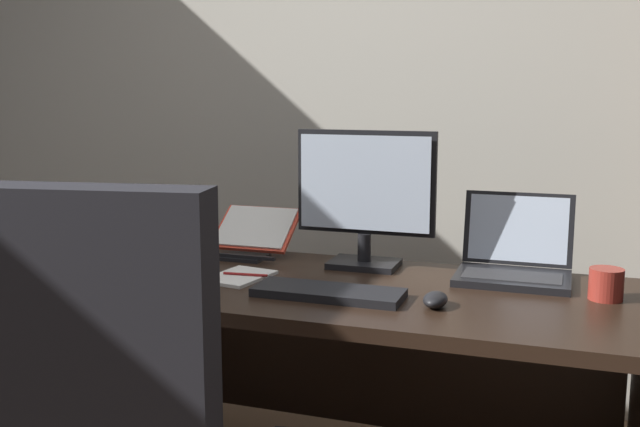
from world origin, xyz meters
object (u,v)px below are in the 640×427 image
object	(u,v)px
laptop	(514,261)
coffee_mug	(606,284)
reading_stand_with_book	(254,233)
desk	(335,336)
pen	(245,274)
notepad	(239,277)
keyboard	(328,293)
computer_mouse	(435,300)
monitor	(365,199)
open_binder	(116,278)

from	to	relation	value
laptop	coffee_mug	world-z (taller)	laptop
reading_stand_with_book	coffee_mug	size ratio (longest dim) A/B	3.03
reading_stand_with_book	coffee_mug	bearing A→B (deg)	-10.02
desk	pen	bearing A→B (deg)	-156.37
reading_stand_with_book	notepad	distance (m)	0.34
keyboard	computer_mouse	distance (m)	0.30
monitor	reading_stand_with_book	world-z (taller)	monitor
desk	computer_mouse	world-z (taller)	computer_mouse
computer_mouse	open_binder	distance (m)	0.96
computer_mouse	reading_stand_with_book	world-z (taller)	reading_stand_with_book
monitor	open_binder	size ratio (longest dim) A/B	1.04
keyboard	pen	xyz separation A→B (m)	(-0.30, 0.10, 0.00)
keyboard	computer_mouse	xyz separation A→B (m)	(0.30, 0.00, 0.01)
desk	coffee_mug	bearing A→B (deg)	0.46
monitor	computer_mouse	world-z (taller)	monitor
laptop	keyboard	world-z (taller)	laptop
pen	keyboard	bearing A→B (deg)	-19.08
open_binder	coffee_mug	world-z (taller)	coffee_mug
laptop	pen	distance (m)	0.82
keyboard	coffee_mug	world-z (taller)	coffee_mug
computer_mouse	open_binder	world-z (taller)	computer_mouse
monitor	pen	xyz separation A→B (m)	(-0.30, -0.27, -0.21)
open_binder	monitor	bearing A→B (deg)	37.94
pen	monitor	bearing A→B (deg)	41.89
computer_mouse	open_binder	bearing A→B (deg)	-177.01
reading_stand_with_book	coffee_mug	xyz separation A→B (m)	(1.15, -0.20, -0.03)
keyboard	monitor	bearing A→B (deg)	90.00
pen	coffee_mug	size ratio (longest dim) A/B	1.51
reading_stand_with_book	open_binder	size ratio (longest dim) A/B	0.64
computer_mouse	laptop	bearing A→B (deg)	65.49
computer_mouse	pen	size ratio (longest dim) A/B	0.74
pen	notepad	bearing A→B (deg)	-180.00
open_binder	notepad	world-z (taller)	open_binder
desk	laptop	size ratio (longest dim) A/B	5.54
monitor	coffee_mug	xyz separation A→B (m)	(0.73, -0.15, -0.18)
desk	laptop	xyz separation A→B (m)	(0.52, 0.16, 0.24)
laptop	computer_mouse	size ratio (longest dim) A/B	3.23
laptop	open_binder	xyz separation A→B (m)	(-1.13, -0.43, -0.04)
keyboard	reading_stand_with_book	xyz separation A→B (m)	(-0.41, 0.42, 0.06)
computer_mouse	notepad	xyz separation A→B (m)	(-0.62, 0.10, -0.02)
computer_mouse	pen	world-z (taller)	computer_mouse
desk	monitor	world-z (taller)	monitor
notepad	open_binder	bearing A→B (deg)	-155.34
monitor	reading_stand_with_book	xyz separation A→B (m)	(-0.41, 0.05, -0.15)
desk	reading_stand_with_book	distance (m)	0.50
open_binder	pen	size ratio (longest dim) A/B	3.15
keyboard	computer_mouse	world-z (taller)	computer_mouse
keyboard	open_binder	bearing A→B (deg)	-175.66
monitor	laptop	distance (m)	0.50
laptop	notepad	distance (m)	0.84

